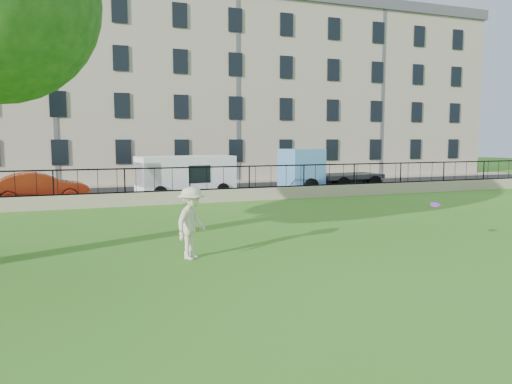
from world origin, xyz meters
name	(u,v)px	position (x,y,z in m)	size (l,w,h in m)	color
ground	(300,260)	(0.00, 0.00, 0.00)	(120.00, 120.00, 0.00)	#3E771C
retaining_wall	(190,197)	(0.00, 12.00, 0.30)	(50.00, 0.40, 0.60)	tan
iron_railing	(190,179)	(0.00, 12.00, 1.15)	(50.00, 0.05, 1.13)	black
street	(171,193)	(0.00, 16.70, 0.01)	(60.00, 9.00, 0.01)	black
sidewalk	(156,184)	(0.00, 21.90, 0.06)	(60.00, 1.40, 0.12)	tan
building_row	(141,87)	(0.00, 27.57, 6.92)	(56.40, 10.40, 13.80)	#B1A68D
man	(192,223)	(-2.50, 1.16, 0.93)	(1.20, 0.69, 1.85)	beige
frisbee	(435,205)	(4.00, -0.19, 1.26)	(0.27, 0.27, 0.03)	#9C29EA
red_sedan	(40,188)	(-6.67, 14.40, 0.73)	(1.55, 4.44, 1.46)	#A82C14
white_van	(186,176)	(0.50, 15.04, 1.06)	(5.07, 1.98, 2.13)	white
blue_truck	(330,170)	(8.87, 14.40, 1.24)	(5.90, 2.09, 2.48)	#5894CF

